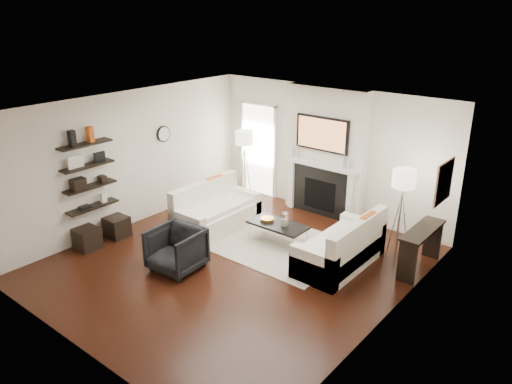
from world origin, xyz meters
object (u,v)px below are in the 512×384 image
Objects in this scene: lamp_left_shade at (244,138)px; ottoman_near at (117,227)px; loveseat_left_base at (217,219)px; coffee_table at (278,225)px; lamp_right_shade at (404,179)px; loveseat_right_base at (339,254)px; armchair at (176,248)px.

ottoman_near is at bearing -101.35° from lamp_left_shade.
loveseat_left_base is 1.39m from coffee_table.
ottoman_near is (-4.52, -2.71, -1.25)m from lamp_right_shade.
lamp_left_shade is 1.00× the size of ottoman_near.
lamp_right_shade reaches higher than loveseat_right_base.
lamp_left_shade is at bearing 111.62° from loveseat_left_base.
loveseat_left_base is 1.64× the size of coffee_table.
coffee_table is 1.35× the size of armchair.
lamp_right_shade reaches higher than ottoman_near.
loveseat_left_base is 1.00× the size of loveseat_right_base.
coffee_table is at bearing 63.41° from armchair.
lamp_left_shade reaches higher than loveseat_left_base.
loveseat_left_base is at bearing -159.51° from lamp_right_shade.
lamp_left_shade reaches higher than armchair.
loveseat_right_base is 4.27m from ottoman_near.
coffee_table is 2.75× the size of ottoman_near.
lamp_right_shade is (3.27, 1.22, 1.24)m from loveseat_left_base.
lamp_right_shade is 5.42m from ottoman_near.
loveseat_right_base is 2.78m from armchair.
armchair is at bearing -4.36° from ottoman_near.
armchair is (0.60, -1.63, 0.20)m from loveseat_left_base.
loveseat_right_base is at bearing -22.63° from lamp_left_shade.
ottoman_near is (-3.92, -1.72, -0.01)m from loveseat_right_base.
armchair reaches higher than loveseat_right_base.
lamp_left_shade is (-1.24, 3.23, 1.04)m from armchair.
armchair is at bearing -69.77° from loveseat_left_base.
loveseat_right_base is 4.50× the size of ottoman_near.
lamp_left_shade is 1.00× the size of lamp_right_shade.
coffee_table is 2.75× the size of lamp_left_shade.
lamp_left_shade is (-3.30, 1.37, 1.24)m from loveseat_right_base.
loveseat_right_base is at bearing 23.67° from ottoman_near.
coffee_table is at bearing -35.01° from lamp_left_shade.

